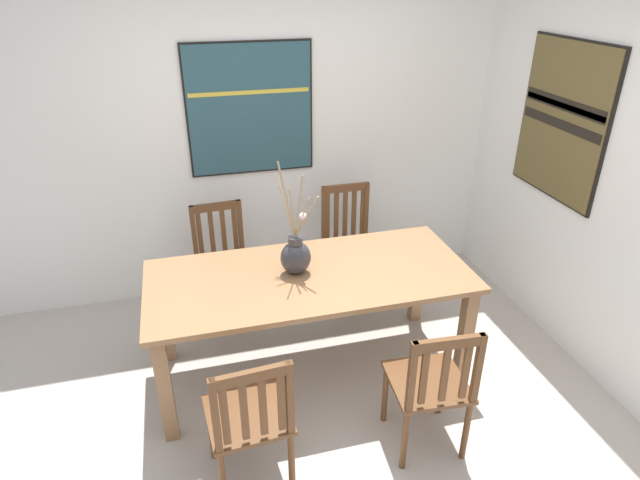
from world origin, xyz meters
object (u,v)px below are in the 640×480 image
(chair_1, at_px, (349,243))
(painting_on_side_wall, at_px, (563,121))
(centerpiece_vase, at_px, (296,255))
(painting_on_back_wall, at_px, (250,110))
(chair_0, at_px, (223,262))
(chair_2, at_px, (250,418))
(chair_3, at_px, (431,385))
(dining_table, at_px, (310,288))

(chair_1, xyz_separation_m, painting_on_side_wall, (1.31, -0.62, 1.08))
(centerpiece_vase, distance_m, painting_on_side_wall, 2.05)
(chair_1, height_order, painting_on_side_wall, painting_on_side_wall)
(painting_on_back_wall, bearing_deg, chair_0, -129.31)
(centerpiece_vase, height_order, painting_on_back_wall, painting_on_back_wall)
(painting_on_side_wall, bearing_deg, chair_2, -156.40)
(chair_2, xyz_separation_m, painting_on_side_wall, (2.37, 1.03, 1.11))
(chair_3, distance_m, painting_on_back_wall, 2.42)
(chair_2, distance_m, painting_on_side_wall, 2.81)
(chair_2, distance_m, chair_3, 1.01)
(chair_0, height_order, painting_on_side_wall, painting_on_side_wall)
(dining_table, height_order, chair_0, chair_0)
(dining_table, distance_m, chair_0, 0.99)
(painting_on_back_wall, bearing_deg, painting_on_side_wall, -27.30)
(dining_table, height_order, centerpiece_vase, centerpiece_vase)
(dining_table, xyz_separation_m, chair_3, (0.48, -0.83, -0.21))
(dining_table, distance_m, chair_2, 0.99)
(chair_3, height_order, painting_on_side_wall, painting_on_side_wall)
(chair_2, height_order, chair_3, chair_2)
(chair_0, xyz_separation_m, chair_3, (0.98, -1.66, -0.02))
(chair_0, height_order, chair_1, chair_1)
(chair_0, bearing_deg, dining_table, -59.48)
(centerpiece_vase, bearing_deg, painting_on_back_wall, 93.51)
(dining_table, bearing_deg, chair_3, -59.62)
(chair_3, bearing_deg, painting_on_side_wall, 37.51)
(dining_table, relative_size, chair_3, 2.33)
(dining_table, bearing_deg, chair_1, 57.34)
(chair_1, bearing_deg, dining_table, -122.66)
(chair_2, distance_m, painting_on_back_wall, 2.36)
(centerpiece_vase, bearing_deg, dining_table, -27.94)
(chair_1, bearing_deg, chair_0, -179.73)
(dining_table, bearing_deg, chair_0, 120.52)
(chair_0, bearing_deg, chair_3, -59.55)
(painting_on_back_wall, bearing_deg, centerpiece_vase, -86.49)
(centerpiece_vase, relative_size, chair_3, 0.80)
(centerpiece_vase, height_order, chair_1, centerpiece_vase)
(chair_1, relative_size, chair_2, 1.09)
(chair_3, bearing_deg, chair_1, 88.17)
(chair_3, bearing_deg, chair_2, 179.42)
(dining_table, relative_size, chair_1, 2.13)
(centerpiece_vase, height_order, chair_2, centerpiece_vase)
(centerpiece_vase, relative_size, painting_on_back_wall, 0.71)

